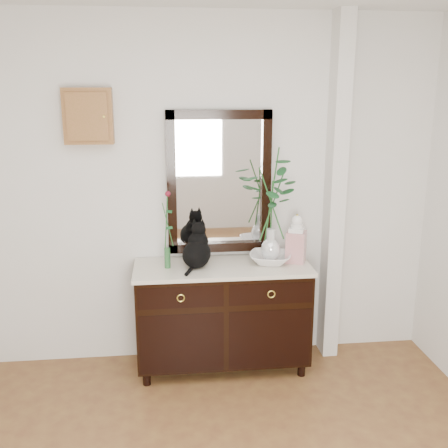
{
  "coord_description": "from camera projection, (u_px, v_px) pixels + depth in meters",
  "views": [
    {
      "loc": [
        -0.3,
        -1.98,
        2.15
      ],
      "look_at": [
        0.1,
        1.63,
        1.2
      ],
      "focal_mm": 42.0,
      "sensor_mm": 36.0,
      "label": 1
    }
  ],
  "objects": [
    {
      "name": "ginger_jar",
      "position": [
        296.0,
        238.0,
        3.99
      ],
      "size": [
        0.19,
        0.19,
        0.38
      ],
      "primitive_type": null,
      "rotation": [
        0.0,
        0.0,
        -0.41
      ],
      "color": "white",
      "rests_on": "sideboard"
    },
    {
      "name": "key_cabinet",
      "position": [
        88.0,
        116.0,
        3.77
      ],
      "size": [
        0.35,
        0.1,
        0.4
      ],
      "primitive_type": "cube",
      "color": "brown",
      "rests_on": "wall_back"
    },
    {
      "name": "bud_vase_rose",
      "position": [
        167.0,
        229.0,
        3.82
      ],
      "size": [
        0.07,
        0.07,
        0.59
      ],
      "primitive_type": null,
      "rotation": [
        0.0,
        0.0,
        0.02
      ],
      "color": "#2D6233",
      "rests_on": "sideboard"
    },
    {
      "name": "pilaster",
      "position": [
        335.0,
        193.0,
        4.08
      ],
      "size": [
        0.12,
        0.2,
        2.7
      ],
      "primitive_type": "cube",
      "color": "silver",
      "rests_on": "ground"
    },
    {
      "name": "vase_branches",
      "position": [
        272.0,
        204.0,
        3.88
      ],
      "size": [
        0.51,
        0.51,
        0.88
      ],
      "primitive_type": null,
      "rotation": [
        0.0,
        0.0,
        0.27
      ],
      "color": "silver",
      "rests_on": "lotus_bowl"
    },
    {
      "name": "lotus_bowl",
      "position": [
        270.0,
        258.0,
        3.99
      ],
      "size": [
        0.39,
        0.39,
        0.08
      ],
      "primitive_type": "imported",
      "rotation": [
        0.0,
        0.0,
        -0.25
      ],
      "color": "white",
      "rests_on": "sideboard"
    },
    {
      "name": "cat",
      "position": [
        196.0,
        245.0,
        3.88
      ],
      "size": [
        0.32,
        0.35,
        0.34
      ],
      "primitive_type": null,
      "rotation": [
        0.0,
        0.0,
        -0.33
      ],
      "color": "black",
      "rests_on": "sideboard"
    },
    {
      "name": "wall_back",
      "position": [
        206.0,
        194.0,
        4.05
      ],
      "size": [
        3.6,
        0.04,
        2.7
      ],
      "primitive_type": "cube",
      "color": "silver",
      "rests_on": "ground"
    },
    {
      "name": "sideboard",
      "position": [
        223.0,
        312.0,
        4.04
      ],
      "size": [
        1.33,
        0.52,
        0.82
      ],
      "color": "black",
      "rests_on": "ground"
    },
    {
      "name": "wall_mirror",
      "position": [
        219.0,
        183.0,
        4.02
      ],
      "size": [
        0.8,
        0.06,
        1.1
      ],
      "color": "black",
      "rests_on": "wall_back"
    }
  ]
}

